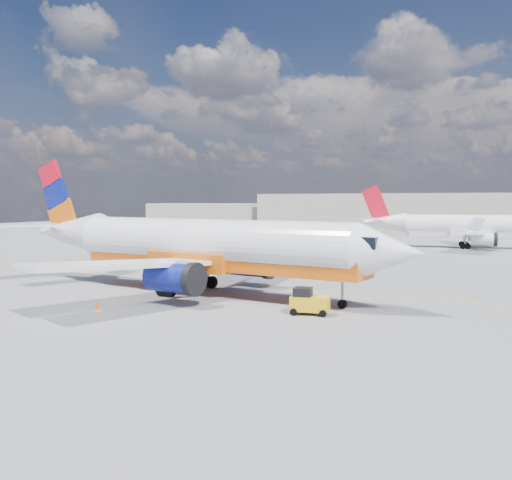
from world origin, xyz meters
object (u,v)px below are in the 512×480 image
at_px(main_jet, 198,246).
at_px(second_jet, 471,227).
at_px(traffic_cone, 98,306).
at_px(gse_tug, 309,302).

height_order(main_jet, second_jet, main_jet).
bearing_deg(traffic_cone, second_jet, 76.19).
xyz_separation_m(gse_tug, traffic_cone, (-11.81, -4.89, -0.44)).
bearing_deg(main_jet, traffic_cone, -97.30).
distance_m(second_jet, gse_tug, 54.15).
distance_m(second_jet, traffic_cone, 60.74).
bearing_deg(traffic_cone, main_jet, 78.13).
relative_size(gse_tug, traffic_cone, 3.85).
xyz_separation_m(main_jet, second_jet, (12.71, 50.50, -0.44)).
bearing_deg(second_jet, traffic_cone, -113.72).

